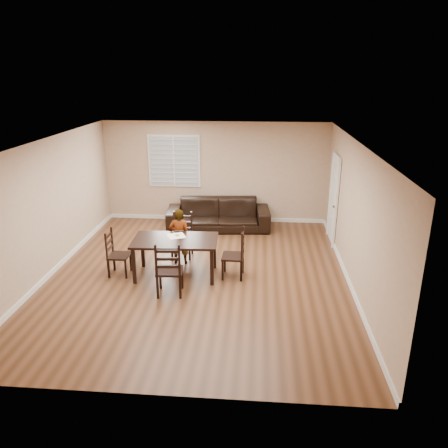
{
  "coord_description": "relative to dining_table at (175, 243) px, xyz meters",
  "views": [
    {
      "loc": [
        1.19,
        -7.97,
        3.95
      ],
      "look_at": [
        0.5,
        0.35,
        1.0
      ],
      "focal_mm": 35.0,
      "sensor_mm": 36.0,
      "label": 1
    }
  ],
  "objects": [
    {
      "name": "room",
      "position": [
        0.48,
        0.21,
        1.11
      ],
      "size": [
        6.04,
        7.04,
        2.72
      ],
      "color": "tan",
      "rests_on": "ground"
    },
    {
      "name": "chair_right",
      "position": [
        1.27,
        0.04,
        -0.23
      ],
      "size": [
        0.44,
        0.47,
        1.02
      ],
      "rotation": [
        0.0,
        0.0,
        -1.6
      ],
      "color": "black",
      "rests_on": "ground"
    },
    {
      "name": "child",
      "position": [
        -0.02,
        0.61,
        -0.08
      ],
      "size": [
        0.45,
        0.29,
        1.22
      ],
      "primitive_type": "imported",
      "rotation": [
        0.0,
        0.0,
        3.14
      ],
      "color": "gray",
      "rests_on": "ground"
    },
    {
      "name": "chair_near",
      "position": [
        -0.04,
        1.06,
        -0.24
      ],
      "size": [
        0.45,
        0.42,
        1.0
      ],
      "rotation": [
        0.0,
        0.0,
        0.01
      ],
      "color": "black",
      "rests_on": "ground"
    },
    {
      "name": "ground",
      "position": [
        0.44,
        0.03,
        -0.7
      ],
      "size": [
        7.0,
        7.0,
        0.0
      ],
      "primitive_type": "plane",
      "color": "brown",
      "rests_on": "ground"
    },
    {
      "name": "donut",
      "position": [
        0.01,
        0.19,
        0.11
      ],
      "size": [
        0.09,
        0.09,
        0.03
      ],
      "color": "#BD8343",
      "rests_on": "napkin"
    },
    {
      "name": "sofa",
      "position": [
        0.59,
        2.85,
        -0.31
      ],
      "size": [
        2.73,
        1.26,
        0.77
      ],
      "primitive_type": "imported",
      "rotation": [
        0.0,
        0.0,
        0.08
      ],
      "color": "black",
      "rests_on": "ground"
    },
    {
      "name": "napkin",
      "position": [
        -0.01,
        0.19,
        0.09
      ],
      "size": [
        0.44,
        0.44,
        0.0
      ],
      "primitive_type": "cube",
      "rotation": [
        0.0,
        0.0,
        0.43
      ],
      "color": "#F0E4CE",
      "rests_on": "dining_table"
    },
    {
      "name": "chair_left",
      "position": [
        -1.26,
        -0.05,
        -0.26
      ],
      "size": [
        0.41,
        0.44,
        0.95
      ],
      "rotation": [
        0.0,
        0.0,
        1.59
      ],
      "color": "black",
      "rests_on": "ground"
    },
    {
      "name": "dining_table",
      "position": [
        0.0,
        0.0,
        0.0
      ],
      "size": [
        1.71,
        1.01,
        0.78
      ],
      "rotation": [
        0.0,
        0.0,
        0.04
      ],
      "color": "black",
      "rests_on": "ground"
    },
    {
      "name": "chair_far",
      "position": [
        0.04,
        -0.89,
        -0.21
      ],
      "size": [
        0.51,
        0.49,
        1.06
      ],
      "rotation": [
        0.0,
        0.0,
        3.23
      ],
      "color": "black",
      "rests_on": "ground"
    }
  ]
}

